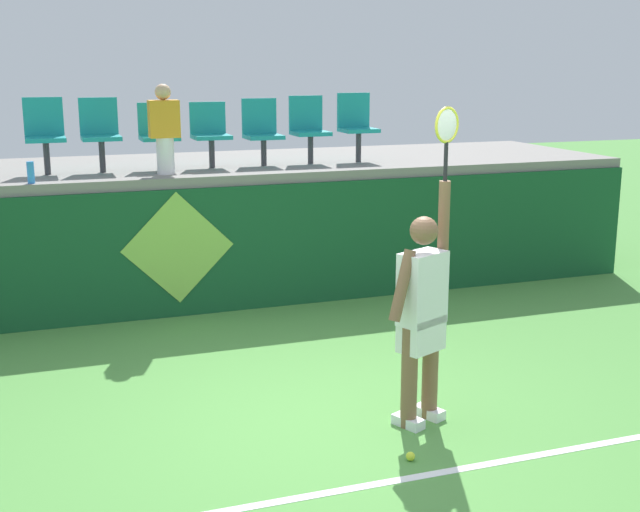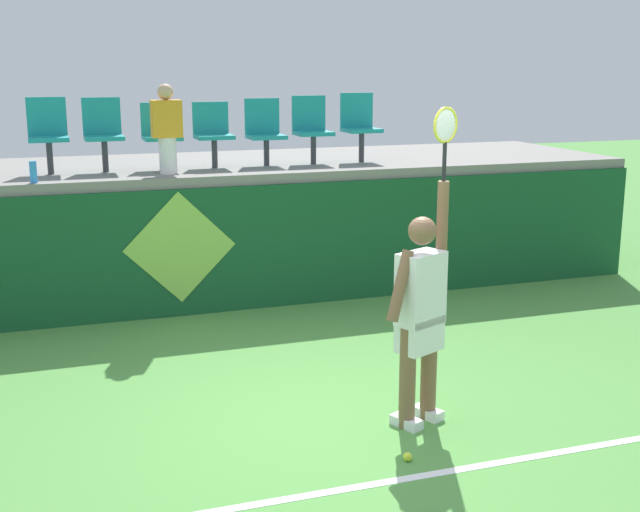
% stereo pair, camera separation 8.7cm
% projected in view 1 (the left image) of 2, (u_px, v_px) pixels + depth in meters
% --- Properties ---
extents(ground_plane, '(40.00, 40.00, 0.00)m').
position_uv_depth(ground_plane, '(328.00, 423.00, 6.70)').
color(ground_plane, '#519342').
extents(court_back_wall, '(10.77, 0.20, 1.46)m').
position_uv_depth(court_back_wall, '(228.00, 248.00, 9.64)').
color(court_back_wall, '#144C28').
rests_on(court_back_wall, ground_plane).
extents(spectator_platform, '(10.77, 2.69, 0.12)m').
position_uv_depth(spectator_platform, '(203.00, 167.00, 10.65)').
color(spectator_platform, gray).
rests_on(spectator_platform, court_back_wall).
extents(court_baseline_stripe, '(9.70, 0.08, 0.01)m').
position_uv_depth(court_baseline_stripe, '(381.00, 483.00, 5.74)').
color(court_baseline_stripe, white).
rests_on(court_baseline_stripe, ground_plane).
extents(tennis_player, '(0.71, 0.39, 2.50)m').
position_uv_depth(tennis_player, '(422.00, 310.00, 6.52)').
color(tennis_player, white).
rests_on(tennis_player, ground_plane).
extents(tennis_ball, '(0.07, 0.07, 0.07)m').
position_uv_depth(tennis_ball, '(410.00, 456.00, 6.06)').
color(tennis_ball, '#D1E533').
rests_on(tennis_ball, ground_plane).
extents(water_bottle, '(0.08, 0.08, 0.23)m').
position_uv_depth(water_bottle, '(31.00, 172.00, 8.81)').
color(water_bottle, '#338CE5').
rests_on(water_bottle, spectator_platform).
extents(stadium_chair_0, '(0.44, 0.42, 0.86)m').
position_uv_depth(stadium_chair_0, '(45.00, 132.00, 9.48)').
color(stadium_chair_0, '#38383D').
rests_on(stadium_chair_0, spectator_platform).
extents(stadium_chair_1, '(0.44, 0.42, 0.85)m').
position_uv_depth(stadium_chair_1, '(100.00, 131.00, 9.68)').
color(stadium_chair_1, '#38383D').
rests_on(stadium_chair_1, spectator_platform).
extents(stadium_chair_2, '(0.44, 0.42, 0.78)m').
position_uv_depth(stadium_chair_2, '(158.00, 132.00, 9.90)').
color(stadium_chair_2, '#38383D').
rests_on(stadium_chair_2, spectator_platform).
extents(stadium_chair_3, '(0.44, 0.42, 0.78)m').
position_uv_depth(stadium_chair_3, '(210.00, 131.00, 10.11)').
color(stadium_chair_3, '#38383D').
rests_on(stadium_chair_3, spectator_platform).
extents(stadium_chair_4, '(0.44, 0.42, 0.82)m').
position_uv_depth(stadium_chair_4, '(262.00, 129.00, 10.33)').
color(stadium_chair_4, '#38383D').
rests_on(stadium_chair_4, spectator_platform).
extents(stadium_chair_5, '(0.44, 0.42, 0.84)m').
position_uv_depth(stadium_chair_5, '(309.00, 126.00, 10.52)').
color(stadium_chair_5, '#38383D').
rests_on(stadium_chair_5, spectator_platform).
extents(stadium_chair_6, '(0.44, 0.42, 0.87)m').
position_uv_depth(stadium_chair_6, '(356.00, 123.00, 10.73)').
color(stadium_chair_6, '#38383D').
rests_on(stadium_chair_6, spectator_platform).
extents(spectator_0, '(0.34, 0.20, 1.02)m').
position_uv_depth(spectator_0, '(164.00, 128.00, 9.47)').
color(spectator_0, white).
rests_on(spectator_0, spectator_platform).
extents(wall_signage_mount, '(1.27, 0.01, 1.44)m').
position_uv_depth(wall_signage_mount, '(181.00, 316.00, 9.52)').
color(wall_signage_mount, '#144C28').
rests_on(wall_signage_mount, ground_plane).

